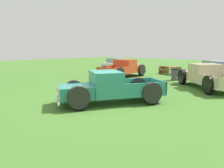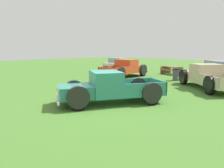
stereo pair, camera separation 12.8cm
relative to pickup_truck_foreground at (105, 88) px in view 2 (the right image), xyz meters
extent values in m
plane|color=#477A2D|center=(0.25, -0.14, -0.71)|extent=(80.00, 80.00, 0.00)
cube|color=#2D8475|center=(-0.63, -1.15, -0.07)|extent=(2.01, 2.00, 0.54)
cube|color=silver|center=(-0.99, -1.81, -0.07)|extent=(1.20, 0.70, 0.45)
sphere|color=silver|center=(-0.46, -2.08, -0.05)|extent=(0.20, 0.20, 0.20)
sphere|color=silver|center=(-1.50, -1.50, -0.05)|extent=(0.20, 0.20, 0.20)
cube|color=#2D8475|center=(0.03, 0.05, 0.22)|extent=(2.05, 1.90, 1.12)
cube|color=#8C9EA8|center=(-0.26, -0.47, 0.47)|extent=(1.26, 0.71, 0.49)
cube|color=#2D8475|center=(0.83, 1.51, -0.29)|extent=(2.42, 2.59, 0.10)
cube|color=#2D8475|center=(1.51, 1.13, 0.02)|extent=(1.06, 1.84, 0.54)
cube|color=#2D8475|center=(0.15, 1.88, 0.02)|extent=(1.06, 1.84, 0.54)
cube|color=#2D8475|center=(1.31, 2.38, 0.02)|extent=(1.47, 0.86, 0.54)
cylinder|color=black|center=(0.09, -1.54, -0.34)|extent=(0.55, 0.75, 0.74)
cylinder|color=#B7B7BC|center=(0.10, -1.55, -0.34)|extent=(0.35, 0.37, 0.30)
cylinder|color=black|center=(0.09, -1.54, -0.15)|extent=(0.69, 0.95, 0.94)
cylinder|color=black|center=(-1.35, -0.75, -0.34)|extent=(0.55, 0.75, 0.74)
cylinder|color=#B7B7BC|center=(-1.36, -0.75, -0.34)|extent=(0.35, 0.37, 0.30)
cylinder|color=black|center=(-1.35, -0.75, -0.15)|extent=(0.69, 0.95, 0.94)
cylinder|color=black|center=(1.67, 1.33, -0.34)|extent=(0.55, 0.75, 0.74)
cylinder|color=#B7B7BC|center=(1.68, 1.32, -0.34)|extent=(0.35, 0.37, 0.30)
cylinder|color=black|center=(1.67, 1.33, -0.15)|extent=(0.69, 0.95, 0.94)
cylinder|color=black|center=(0.23, 2.12, -0.34)|extent=(0.55, 0.75, 0.74)
cylinder|color=#B7B7BC|center=(0.22, 2.12, -0.34)|extent=(0.35, 0.37, 0.30)
cylinder|color=black|center=(0.23, 2.12, -0.15)|extent=(0.69, 0.95, 0.94)
cube|color=silver|center=(-1.01, -1.84, -0.38)|extent=(1.61, 0.95, 0.12)
cube|color=#C6B793|center=(0.57, 8.15, -0.05)|extent=(2.15, 2.15, 0.56)
cube|color=silver|center=(-0.04, 8.64, -0.05)|extent=(0.92, 1.11, 0.47)
sphere|color=silver|center=(-0.41, 8.16, -0.02)|extent=(0.20, 0.20, 0.20)
sphere|color=silver|center=(0.37, 9.11, -0.02)|extent=(0.20, 0.20, 0.20)
cube|color=#C6B793|center=(1.66, 7.26, 0.25)|extent=(2.09, 2.14, 1.16)
cube|color=#8C9EA8|center=(1.19, 7.65, 0.51)|extent=(0.95, 1.16, 0.51)
cube|color=#C6B793|center=(3.00, 6.17, -0.28)|extent=(2.71, 2.65, 0.10)
cube|color=#C6B793|center=(2.49, 5.55, 0.05)|extent=(1.70, 1.40, 0.56)
cylinder|color=black|center=(0.03, 7.49, -0.33)|extent=(0.74, 0.66, 0.77)
cylinder|color=#B7B7BC|center=(0.02, 7.49, -0.33)|extent=(0.39, 0.38, 0.31)
cylinder|color=black|center=(0.03, 7.49, -0.14)|extent=(0.93, 0.83, 0.97)
cylinder|color=black|center=(1.10, 8.81, -0.33)|extent=(0.74, 0.66, 0.77)
cylinder|color=#B7B7BC|center=(1.11, 8.82, -0.33)|extent=(0.39, 0.38, 0.31)
cylinder|color=black|center=(1.10, 8.81, -0.14)|extent=(0.93, 0.83, 0.97)
cylinder|color=black|center=(2.66, 5.35, -0.33)|extent=(0.74, 0.66, 0.77)
cylinder|color=#B7B7BC|center=(2.65, 5.35, -0.33)|extent=(0.39, 0.38, 0.31)
cylinder|color=black|center=(2.66, 5.35, -0.14)|extent=(0.93, 0.83, 0.97)
cube|color=silver|center=(-0.07, 8.67, -0.37)|extent=(1.24, 1.49, 0.12)
cube|color=#D14723|center=(-5.62, 9.04, -0.05)|extent=(1.71, 1.69, 0.56)
cube|color=silver|center=(-5.71, 9.82, -0.05)|extent=(1.39, 0.22, 0.47)
sphere|color=silver|center=(-6.32, 9.73, -0.02)|extent=(0.20, 0.20, 0.20)
sphere|color=silver|center=(-5.09, 9.87, -0.02)|extent=(0.20, 0.20, 0.20)
cube|color=#D14723|center=(-5.46, 7.62, 0.26)|extent=(1.84, 1.51, 1.17)
cube|color=#8C9EA8|center=(-5.53, 8.24, 0.52)|extent=(1.46, 0.21, 0.51)
cube|color=#D14723|center=(-5.26, 5.91, -0.28)|extent=(1.93, 2.31, 0.10)
cube|color=#D14723|center=(-6.07, 5.81, 0.05)|extent=(0.32, 2.13, 0.56)
cube|color=#D14723|center=(-4.46, 6.00, 0.05)|extent=(0.32, 2.13, 0.56)
cube|color=#D14723|center=(-5.15, 4.88, 0.05)|extent=(1.70, 0.27, 0.56)
cylinder|color=black|center=(-6.47, 8.94, -0.33)|extent=(0.31, 0.79, 0.77)
cylinder|color=#B7B7BC|center=(-6.48, 8.94, -0.33)|extent=(0.28, 0.33, 0.31)
cylinder|color=black|center=(-6.47, 8.94, -0.13)|extent=(0.39, 1.00, 0.98)
cylinder|color=black|center=(-4.77, 9.14, -0.33)|extent=(0.31, 0.79, 0.77)
cylinder|color=#B7B7BC|center=(-4.76, 9.14, -0.33)|extent=(0.28, 0.33, 0.31)
cylinder|color=black|center=(-4.77, 9.14, -0.13)|extent=(0.39, 1.00, 0.98)
cylinder|color=black|center=(-6.09, 5.56, -0.33)|extent=(0.31, 0.79, 0.77)
cylinder|color=#B7B7BC|center=(-6.10, 5.56, -0.33)|extent=(0.28, 0.33, 0.31)
cylinder|color=black|center=(-6.09, 5.56, -0.13)|extent=(0.39, 1.00, 0.98)
cylinder|color=black|center=(-4.39, 5.75, -0.33)|extent=(0.31, 0.79, 0.77)
cylinder|color=#B7B7BC|center=(-4.38, 5.75, -0.33)|extent=(0.28, 0.33, 0.31)
cylinder|color=black|center=(-4.39, 5.75, -0.13)|extent=(0.39, 1.00, 0.98)
cube|color=silver|center=(-5.71, 9.86, -0.37)|extent=(1.86, 0.31, 0.12)
cube|color=silver|center=(-10.60, 11.80, -0.11)|extent=(3.11, 4.63, 0.58)
cube|color=#7F939E|center=(-10.65, 11.94, 0.45)|extent=(2.20, 2.76, 0.54)
cylinder|color=black|center=(-9.38, 10.70, -0.40)|extent=(0.40, 0.65, 0.62)
cylinder|color=black|center=(-10.84, 10.17, -0.40)|extent=(0.40, 0.65, 0.62)
cylinder|color=black|center=(-10.37, 13.44, -0.40)|extent=(0.40, 0.65, 0.62)
cylinder|color=black|center=(-11.83, 12.91, -0.40)|extent=(0.40, 0.65, 0.62)
cube|color=#195699|center=(0.74, 12.63, -0.09)|extent=(4.61, 4.19, 0.61)
cube|color=#7F939E|center=(0.62, 12.73, 0.49)|extent=(2.90, 2.74, 0.56)
cylinder|color=black|center=(1.42, 11.06, -0.39)|extent=(0.63, 0.56, 0.65)
cylinder|color=black|center=(0.06, 14.21, -0.39)|extent=(0.63, 0.56, 0.65)
cylinder|color=black|center=(-0.94, 12.94, -0.39)|extent=(0.63, 0.56, 0.65)
cube|color=olive|center=(-3.69, 12.32, 0.04)|extent=(1.94, 1.20, 0.06)
cube|color=olive|center=(-3.55, 12.91, -0.26)|extent=(1.82, 0.70, 0.05)
cube|color=olive|center=(-3.84, 11.74, -0.26)|extent=(1.82, 0.70, 0.05)
cube|color=olive|center=(-2.92, 12.13, -0.34)|extent=(0.41, 1.38, 0.75)
cube|color=olive|center=(-4.47, 12.51, -0.34)|extent=(0.41, 1.38, 0.75)
cylinder|color=#4C4C51|center=(-1.31, 8.94, -0.29)|extent=(0.56, 0.56, 0.85)
cylinder|color=black|center=(-1.31, 8.94, 0.19)|extent=(0.59, 0.59, 0.10)
camera|label=1|loc=(6.99, -6.56, 1.81)|focal=34.12mm
camera|label=2|loc=(7.08, -6.46, 1.81)|focal=34.12mm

